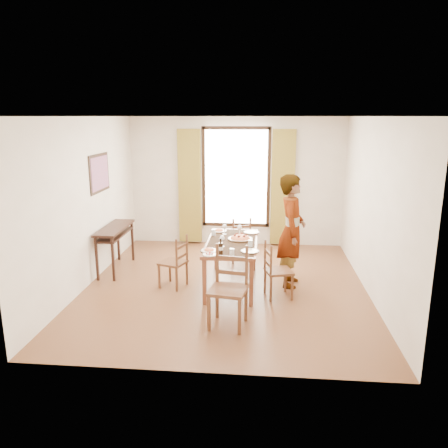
# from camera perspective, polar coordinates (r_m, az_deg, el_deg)

# --- Properties ---
(ground) EXTENTS (5.00, 5.00, 0.00)m
(ground) POSITION_cam_1_polar(r_m,az_deg,el_deg) (7.21, 0.21, -8.09)
(ground) COLOR #452315
(ground) RESTS_ON ground
(room_shell) EXTENTS (4.60, 5.10, 2.74)m
(room_shell) POSITION_cam_1_polar(r_m,az_deg,el_deg) (6.91, 0.28, 4.25)
(room_shell) COLOR silver
(room_shell) RESTS_ON ground
(console_table) EXTENTS (0.38, 1.20, 0.80)m
(console_table) POSITION_cam_1_polar(r_m,az_deg,el_deg) (7.98, -14.07, -1.17)
(console_table) COLOR black
(console_table) RESTS_ON ground
(dining_table) EXTENTS (0.80, 1.65, 0.76)m
(dining_table) POSITION_cam_1_polar(r_m,az_deg,el_deg) (7.01, 1.04, -2.85)
(dining_table) COLOR brown
(dining_table) RESTS_ON ground
(chair_west) EXTENTS (0.49, 0.49, 0.86)m
(chair_west) POSITION_cam_1_polar(r_m,az_deg,el_deg) (7.10, -6.46, -5.12)
(chair_west) COLOR brown
(chair_west) RESTS_ON ground
(chair_north) EXTENTS (0.49, 0.49, 0.87)m
(chair_north) POSITION_cam_1_polar(r_m,az_deg,el_deg) (8.29, 2.05, -2.19)
(chair_north) COLOR brown
(chair_north) RESTS_ON ground
(chair_south) EXTENTS (0.54, 0.54, 1.06)m
(chair_south) POSITION_cam_1_polar(r_m,az_deg,el_deg) (5.77, 0.61, -8.58)
(chair_south) COLOR brown
(chair_south) RESTS_ON ground
(chair_east) EXTENTS (0.47, 0.47, 0.87)m
(chair_east) POSITION_cam_1_polar(r_m,az_deg,el_deg) (6.71, 6.90, -6.22)
(chair_east) COLOR brown
(chair_east) RESTS_ON ground
(man) EXTENTS (0.76, 0.58, 1.82)m
(man) POSITION_cam_1_polar(r_m,az_deg,el_deg) (7.08, 8.82, -0.89)
(man) COLOR #9A9EA2
(man) RESTS_ON ground
(plate_sw) EXTENTS (0.27, 0.27, 0.05)m
(plate_sw) POSITION_cam_1_polar(r_m,az_deg,el_deg) (6.47, -1.96, -3.36)
(plate_sw) COLOR silver
(plate_sw) RESTS_ON dining_table
(plate_se) EXTENTS (0.27, 0.27, 0.05)m
(plate_se) POSITION_cam_1_polar(r_m,az_deg,el_deg) (6.45, 3.40, -3.42)
(plate_se) COLOR silver
(plate_se) RESTS_ON dining_table
(plate_nw) EXTENTS (0.27, 0.27, 0.05)m
(plate_nw) POSITION_cam_1_polar(r_m,az_deg,el_deg) (7.56, -0.66, -0.79)
(plate_nw) COLOR silver
(plate_nw) RESTS_ON dining_table
(plate_ne) EXTENTS (0.27, 0.27, 0.05)m
(plate_ne) POSITION_cam_1_polar(r_m,az_deg,el_deg) (7.49, 3.61, -0.96)
(plate_ne) COLOR silver
(plate_ne) RESTS_ON dining_table
(pasta_platter) EXTENTS (0.40, 0.40, 0.10)m
(pasta_platter) POSITION_cam_1_polar(r_m,az_deg,el_deg) (7.07, 2.14, -1.67)
(pasta_platter) COLOR red
(pasta_platter) RESTS_ON dining_table
(caprese_plate) EXTENTS (0.20, 0.20, 0.04)m
(caprese_plate) POSITION_cam_1_polar(r_m,az_deg,el_deg) (6.30, -1.89, -3.91)
(caprese_plate) COLOR silver
(caprese_plate) RESTS_ON dining_table
(wine_glass_a) EXTENTS (0.08, 0.08, 0.18)m
(wine_glass_a) POSITION_cam_1_polar(r_m,az_deg,el_deg) (6.67, -0.24, -2.23)
(wine_glass_a) COLOR white
(wine_glass_a) RESTS_ON dining_table
(wine_glass_b) EXTENTS (0.08, 0.08, 0.18)m
(wine_glass_b) POSITION_cam_1_polar(r_m,az_deg,el_deg) (7.31, 2.04, -0.79)
(wine_glass_b) COLOR white
(wine_glass_b) RESTS_ON dining_table
(wine_glass_c) EXTENTS (0.08, 0.08, 0.18)m
(wine_glass_c) POSITION_cam_1_polar(r_m,az_deg,el_deg) (7.37, 0.08, -0.67)
(wine_glass_c) COLOR white
(wine_glass_c) RESTS_ON dining_table
(tumbler_a) EXTENTS (0.07, 0.07, 0.10)m
(tumbler_a) POSITION_cam_1_polar(r_m,az_deg,el_deg) (6.71, 3.46, -2.54)
(tumbler_a) COLOR silver
(tumbler_a) RESTS_ON dining_table
(tumbler_b) EXTENTS (0.07, 0.07, 0.10)m
(tumbler_b) POSITION_cam_1_polar(r_m,az_deg,el_deg) (7.32, -1.38, -1.10)
(tumbler_b) COLOR silver
(tumbler_b) RESTS_ON dining_table
(tumbler_c) EXTENTS (0.07, 0.07, 0.10)m
(tumbler_c) POSITION_cam_1_polar(r_m,az_deg,el_deg) (6.28, 1.04, -3.67)
(tumbler_c) COLOR silver
(tumbler_c) RESTS_ON dining_table
(wine_bottle) EXTENTS (0.07, 0.07, 0.25)m
(wine_bottle) POSITION_cam_1_polar(r_m,az_deg,el_deg) (6.27, -0.44, -2.98)
(wine_bottle) COLOR black
(wine_bottle) RESTS_ON dining_table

